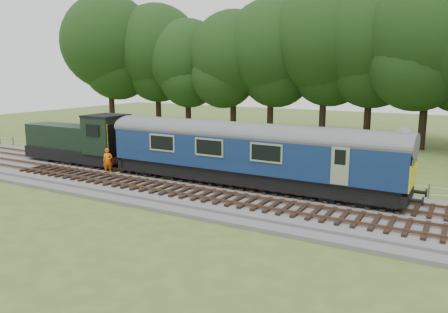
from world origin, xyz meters
The scene contains 9 objects.
ground centered at (0.00, 0.00, 0.00)m, with size 120.00×120.00×0.00m, color #405E22.
ballast centered at (0.00, 0.00, 0.17)m, with size 70.00×7.00×0.35m, color #4C4C4F.
track_north centered at (0.00, 1.40, 0.42)m, with size 67.20×2.40×0.21m.
track_south centered at (0.00, -1.60, 0.42)m, with size 67.20×2.40×0.21m.
fence centered at (0.00, 4.50, 0.00)m, with size 64.00×0.12×1.00m, color #6B6054, non-canonical shape.
tree_line centered at (0.00, 22.00, 0.00)m, with size 70.00×8.00×18.00m, color black, non-canonical shape.
dmu_railcar centered at (-1.58, 1.40, 2.61)m, with size 18.05×2.86×3.88m.
shunter_loco centered at (-15.51, 1.40, 1.97)m, with size 8.91×2.60×3.38m.
worker centered at (-11.27, -0.16, 1.20)m, with size 0.62×0.41×1.70m, color orange.
Camera 1 is at (9.62, -21.21, 7.02)m, focal length 35.00 mm.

